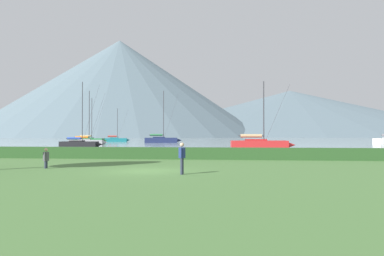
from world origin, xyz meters
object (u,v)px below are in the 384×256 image
at_px(sailboat_slip_0, 260,144).
at_px(sailboat_slip_1, 87,142).
at_px(sailboat_slip_5, 116,140).
at_px(sailboat_slip_6, 90,140).
at_px(person_seated_viewer, 46,157).
at_px(person_standing_walker, 182,156).
at_px(sailboat_slip_3, 161,140).
at_px(sailboat_slip_4, 80,144).

bearing_deg(sailboat_slip_0, sailboat_slip_1, 145.82).
bearing_deg(sailboat_slip_5, sailboat_slip_6, -109.96).
distance_m(sailboat_slip_5, person_seated_viewer, 86.48).
distance_m(sailboat_slip_6, person_standing_walker, 78.48).
relative_size(sailboat_slip_1, sailboat_slip_3, 0.82).
relative_size(sailboat_slip_0, sailboat_slip_6, 0.87).
height_order(sailboat_slip_0, sailboat_slip_3, sailboat_slip_3).
bearing_deg(person_seated_viewer, sailboat_slip_6, 100.03).
height_order(sailboat_slip_1, person_seated_viewer, sailboat_slip_1).
distance_m(sailboat_slip_5, person_standing_walker, 91.63).
bearing_deg(sailboat_slip_1, person_standing_walker, -75.14).
distance_m(sailboat_slip_5, sailboat_slip_6, 14.99).
bearing_deg(sailboat_slip_5, sailboat_slip_1, -94.92).
height_order(sailboat_slip_5, sailboat_slip_6, sailboat_slip_6).
bearing_deg(sailboat_slip_3, sailboat_slip_1, -128.56).
height_order(sailboat_slip_0, sailboat_slip_1, sailboat_slip_1).
height_order(sailboat_slip_4, person_standing_walker, sailboat_slip_4).
relative_size(sailboat_slip_6, person_standing_walker, 6.55).
xyz_separation_m(sailboat_slip_4, sailboat_slip_5, (-8.80, 46.03, 0.02)).
height_order(sailboat_slip_0, person_standing_walker, sailboat_slip_0).
relative_size(sailboat_slip_3, person_standing_walker, 7.66).
xyz_separation_m(sailboat_slip_3, sailboat_slip_6, (-16.90, -2.96, -0.09)).
bearing_deg(sailboat_slip_5, person_standing_walker, -83.63).
bearing_deg(person_standing_walker, sailboat_slip_1, 120.11).
height_order(sailboat_slip_1, sailboat_slip_5, sailboat_slip_1).
bearing_deg(sailboat_slip_0, sailboat_slip_3, 113.48).
xyz_separation_m(sailboat_slip_5, sailboat_slip_6, (-1.69, -14.90, 0.07)).
bearing_deg(sailboat_slip_4, person_standing_walker, -64.47).
height_order(sailboat_slip_1, sailboat_slip_3, sailboat_slip_3).
xyz_separation_m(sailboat_slip_3, sailboat_slip_4, (-6.42, -34.09, -0.18)).
distance_m(sailboat_slip_4, sailboat_slip_5, 46.86).
relative_size(sailboat_slip_1, sailboat_slip_4, 1.00).
xyz_separation_m(sailboat_slip_6, person_standing_walker, (32.82, -71.28, 0.30)).
height_order(sailboat_slip_1, sailboat_slip_4, sailboat_slip_4).
height_order(sailboat_slip_4, sailboat_slip_5, sailboat_slip_4).
distance_m(person_seated_viewer, person_standing_walker, 9.19).
distance_m(sailboat_slip_4, sailboat_slip_6, 32.85).
distance_m(sailboat_slip_0, sailboat_slip_4, 28.56).
bearing_deg(sailboat_slip_1, sailboat_slip_0, -40.33).
bearing_deg(sailboat_slip_0, person_standing_walker, -104.75).
bearing_deg(person_seated_viewer, sailboat_slip_5, 95.71).
xyz_separation_m(sailboat_slip_1, sailboat_slip_6, (-6.77, 18.85, 0.06)).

